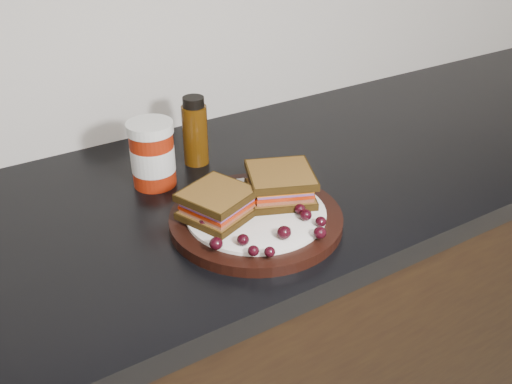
% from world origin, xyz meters
% --- Properties ---
extents(countertop, '(3.98, 0.60, 0.04)m').
position_xyz_m(countertop, '(0.00, 1.70, 0.88)').
color(countertop, black).
rests_on(countertop, base_cabinets).
extents(plate, '(0.28, 0.28, 0.02)m').
position_xyz_m(plate, '(0.08, 1.58, 0.91)').
color(plate, black).
rests_on(plate, countertop).
extents(sandwich_left, '(0.13, 0.13, 0.04)m').
position_xyz_m(sandwich_left, '(0.03, 1.60, 0.95)').
color(sandwich_left, brown).
rests_on(sandwich_left, plate).
extents(sandwich_right, '(0.14, 0.14, 0.05)m').
position_xyz_m(sandwich_right, '(0.14, 1.60, 0.95)').
color(sandwich_right, brown).
rests_on(sandwich_right, plate).
extents(grape_0, '(0.02, 0.02, 0.02)m').
position_xyz_m(grape_0, '(-0.02, 1.52, 0.93)').
color(grape_0, black).
rests_on(grape_0, plate).
extents(grape_1, '(0.02, 0.02, 0.02)m').
position_xyz_m(grape_1, '(0.02, 1.51, 0.93)').
color(grape_1, black).
rests_on(grape_1, plate).
extents(grape_2, '(0.02, 0.02, 0.02)m').
position_xyz_m(grape_2, '(0.02, 1.48, 0.93)').
color(grape_2, black).
rests_on(grape_2, plate).
extents(grape_3, '(0.02, 0.02, 0.01)m').
position_xyz_m(grape_3, '(0.04, 1.47, 0.93)').
color(grape_3, black).
rests_on(grape_3, plate).
extents(grape_4, '(0.02, 0.02, 0.02)m').
position_xyz_m(grape_4, '(0.08, 1.49, 0.93)').
color(grape_4, black).
rests_on(grape_4, plate).
extents(grape_5, '(0.02, 0.02, 0.01)m').
position_xyz_m(grape_5, '(0.09, 1.50, 0.93)').
color(grape_5, black).
rests_on(grape_5, plate).
extents(grape_6, '(0.02, 0.02, 0.02)m').
position_xyz_m(grape_6, '(0.13, 1.47, 0.93)').
color(grape_6, black).
rests_on(grape_6, plate).
extents(grape_7, '(0.02, 0.02, 0.02)m').
position_xyz_m(grape_7, '(0.15, 1.49, 0.93)').
color(grape_7, black).
rests_on(grape_7, plate).
extents(grape_8, '(0.02, 0.02, 0.02)m').
position_xyz_m(grape_8, '(0.14, 1.52, 0.93)').
color(grape_8, black).
rests_on(grape_8, plate).
extents(grape_9, '(0.02, 0.02, 0.02)m').
position_xyz_m(grape_9, '(0.14, 1.54, 0.93)').
color(grape_9, black).
rests_on(grape_9, plate).
extents(grape_10, '(0.02, 0.02, 0.02)m').
position_xyz_m(grape_10, '(0.18, 1.58, 0.93)').
color(grape_10, black).
rests_on(grape_10, plate).
extents(grape_11, '(0.02, 0.02, 0.02)m').
position_xyz_m(grape_11, '(0.15, 1.58, 0.93)').
color(grape_11, black).
rests_on(grape_11, plate).
extents(grape_12, '(0.02, 0.02, 0.02)m').
position_xyz_m(grape_12, '(0.16, 1.60, 0.93)').
color(grape_12, black).
rests_on(grape_12, plate).
extents(grape_13, '(0.02, 0.02, 0.02)m').
position_xyz_m(grape_13, '(0.15, 1.64, 0.93)').
color(grape_13, black).
rests_on(grape_13, plate).
extents(grape_14, '(0.02, 0.02, 0.02)m').
position_xyz_m(grape_14, '(0.02, 1.62, 0.93)').
color(grape_14, black).
rests_on(grape_14, plate).
extents(grape_15, '(0.02, 0.02, 0.02)m').
position_xyz_m(grape_15, '(0.02, 1.60, 0.93)').
color(grape_15, black).
rests_on(grape_15, plate).
extents(grape_16, '(0.02, 0.02, 0.02)m').
position_xyz_m(grape_16, '(-0.01, 1.58, 0.93)').
color(grape_16, black).
rests_on(grape_16, plate).
extents(grape_17, '(0.02, 0.02, 0.02)m').
position_xyz_m(grape_17, '(0.01, 1.57, 0.93)').
color(grape_17, black).
rests_on(grape_17, plate).
extents(grape_18, '(0.02, 0.02, 0.02)m').
position_xyz_m(grape_18, '(0.01, 1.63, 0.93)').
color(grape_18, black).
rests_on(grape_18, plate).
extents(grape_19, '(0.02, 0.02, 0.02)m').
position_xyz_m(grape_19, '(0.02, 1.62, 0.93)').
color(grape_19, black).
rests_on(grape_19, plate).
extents(grape_20, '(0.02, 0.02, 0.02)m').
position_xyz_m(grape_20, '(0.03, 1.58, 0.93)').
color(grape_20, black).
rests_on(grape_20, plate).
extents(condiment_jar, '(0.10, 0.10, 0.12)m').
position_xyz_m(condiment_jar, '(-0.00, 1.79, 0.96)').
color(condiment_jar, maroon).
rests_on(condiment_jar, countertop).
extents(oil_bottle, '(0.06, 0.06, 0.13)m').
position_xyz_m(oil_bottle, '(0.10, 1.83, 0.97)').
color(oil_bottle, '#442506').
rests_on(oil_bottle, countertop).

